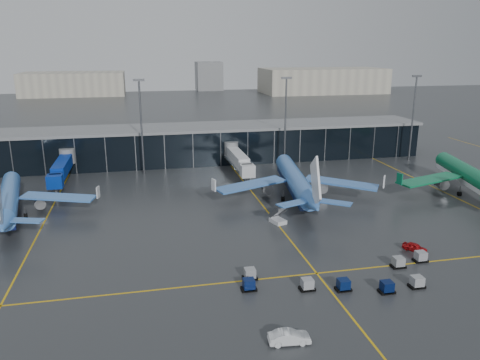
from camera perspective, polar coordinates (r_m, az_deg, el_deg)
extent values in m
plane|color=#282B2D|center=(84.60, -0.77, -7.40)|extent=(600.00, 600.00, 0.00)
cube|color=black|center=(141.90, -5.72, 4.28)|extent=(140.00, 16.00, 10.00)
cube|color=slate|center=(140.93, -5.77, 6.39)|extent=(142.00, 17.00, 0.80)
cylinder|color=#595B60|center=(134.21, -20.31, 2.77)|extent=(4.00, 4.00, 4.00)
cube|color=navy|center=(121.41, -21.11, 0.98)|extent=(3.00, 24.00, 3.00)
cylinder|color=#595B60|center=(115.08, -21.49, -1.45)|extent=(1.00, 1.00, 2.60)
cylinder|color=#595B60|center=(135.09, -1.08, 3.85)|extent=(4.00, 4.00, 4.00)
cube|color=silver|center=(122.38, 0.13, 2.18)|extent=(3.00, 24.00, 3.00)
cylinder|color=#595B60|center=(116.11, 0.92, -0.16)|extent=(1.00, 1.00, 2.60)
cylinder|color=#595B60|center=(127.92, -11.91, 6.15)|extent=(0.50, 0.50, 25.00)
cube|color=#595B60|center=(126.45, -12.25, 11.83)|extent=(3.00, 0.40, 0.60)
cylinder|color=#595B60|center=(134.07, 5.55, 6.86)|extent=(0.50, 0.50, 25.00)
cube|color=#595B60|center=(132.67, 5.70, 12.28)|extent=(3.00, 0.40, 0.60)
cylinder|color=#595B60|center=(150.95, 20.30, 6.97)|extent=(0.50, 0.50, 25.00)
cube|color=#595B60|center=(149.71, 20.77, 11.76)|extent=(3.00, 0.40, 0.60)
cube|color=#B2AD99|center=(363.15, 10.02, 11.85)|extent=(90.00, 42.00, 18.00)
cube|color=#B2AD99|center=(359.89, -19.57, 11.00)|extent=(70.00, 38.00, 16.00)
cube|color=#B2AD99|center=(380.86, -3.82, 12.54)|extent=(20.00, 20.00, 22.00)
cube|color=gold|center=(103.77, -22.46, -4.16)|extent=(0.30, 120.00, 0.02)
cube|color=gold|center=(104.91, 2.45, -2.70)|extent=(0.30, 120.00, 0.02)
cube|color=gold|center=(123.67, 23.08, -1.09)|extent=(0.30, 120.00, 0.02)
cube|color=gold|center=(74.15, 9.33, -11.16)|extent=(220.00, 0.30, 0.02)
cube|color=black|center=(73.90, 20.73, -12.00)|extent=(2.20, 1.50, 0.36)
cube|color=gray|center=(73.55, 20.78, -11.47)|extent=(1.60, 1.50, 1.50)
cube|color=black|center=(71.12, 17.42, -12.82)|extent=(2.20, 1.50, 0.36)
cube|color=#04113A|center=(70.76, 17.47, -12.27)|extent=(1.60, 1.50, 1.50)
cube|color=black|center=(79.05, 18.70, -9.91)|extent=(2.20, 1.50, 0.36)
cube|color=gray|center=(78.73, 18.75, -9.41)|extent=(1.60, 1.50, 1.50)
cube|color=black|center=(82.24, 21.11, -9.12)|extent=(2.20, 1.50, 0.36)
cube|color=gray|center=(81.93, 21.16, -8.63)|extent=(1.60, 1.50, 1.50)
cube|color=black|center=(68.64, 1.08, -13.13)|extent=(2.20, 1.50, 0.36)
cube|color=#051342|center=(68.27, 1.09, -12.56)|extent=(1.60, 1.50, 1.50)
cube|color=black|center=(69.38, 8.18, -12.96)|extent=(2.20, 1.50, 0.36)
cube|color=gray|center=(69.01, 8.21, -12.40)|extent=(1.60, 1.50, 1.50)
cube|color=black|center=(71.53, 1.21, -11.85)|extent=(2.20, 1.50, 0.36)
cube|color=gray|center=(71.17, 1.21, -11.30)|extent=(1.60, 1.50, 1.50)
cube|color=black|center=(70.15, 12.46, -12.85)|extent=(2.20, 1.50, 0.36)
cube|color=#051441|center=(69.79, 12.50, -12.30)|extent=(1.60, 1.50, 1.50)
cube|color=silver|center=(92.87, 4.64, -5.00)|extent=(3.13, 3.74, 0.80)
cube|color=silver|center=(92.21, 4.67, -3.90)|extent=(2.44, 3.20, 2.29)
imported|color=#A40C0F|center=(85.63, 20.53, -7.68)|extent=(3.70, 4.28, 1.39)
imported|color=silver|center=(57.96, 6.03, -18.52)|extent=(5.09, 2.14, 1.64)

